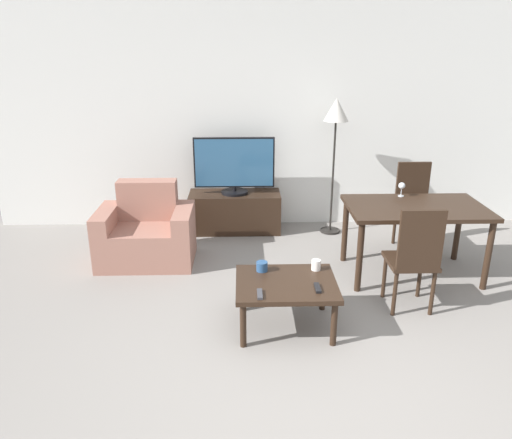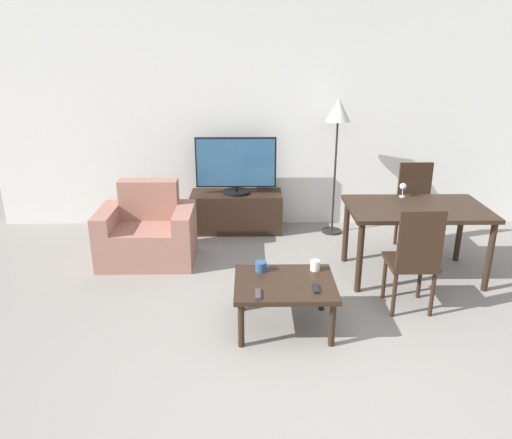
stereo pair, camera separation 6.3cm
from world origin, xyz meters
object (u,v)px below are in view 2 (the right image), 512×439
(armchair, at_px, (148,234))
(coffee_table, at_px, (285,287))
(remote_primary, at_px, (316,288))
(dining_table, at_px, (416,215))
(dining_chair_far, at_px, (416,203))
(cup_colored_far, at_px, (261,266))
(wine_glass_left, at_px, (403,187))
(tv_stand, at_px, (237,212))
(floor_lamp, at_px, (338,120))
(dining_chair_near, at_px, (414,256))
(cup_white_near, at_px, (315,265))
(remote_secondary, at_px, (258,294))
(tv, at_px, (236,166))

(armchair, height_order, coffee_table, armchair)
(remote_primary, bearing_deg, dining_table, 44.43)
(dining_table, height_order, dining_chair_far, dining_chair_far)
(armchair, bearing_deg, cup_colored_far, -44.56)
(wine_glass_left, bearing_deg, cup_colored_far, -144.19)
(armchair, relative_size, tv_stand, 0.89)
(wine_glass_left, bearing_deg, tv_stand, 150.81)
(floor_lamp, bearing_deg, remote_primary, -102.42)
(armchair, bearing_deg, dining_table, -8.69)
(remote_primary, distance_m, wine_glass_left, 1.79)
(armchair, distance_m, remote_primary, 2.19)
(floor_lamp, bearing_deg, coffee_table, -108.90)
(armchair, height_order, dining_table, armchair)
(coffee_table, xyz_separation_m, wine_glass_left, (1.28, 1.26, 0.46))
(dining_chair_far, bearing_deg, wine_glass_left, -125.44)
(dining_chair_near, height_order, cup_white_near, dining_chair_near)
(dining_chair_near, distance_m, remote_secondary, 1.40)
(tv_stand, xyz_separation_m, dining_chair_far, (2.00, -0.55, 0.28))
(coffee_table, height_order, dining_table, dining_table)
(wine_glass_left, bearing_deg, coffee_table, -135.38)
(tv_stand, relative_size, remote_secondary, 7.35)
(coffee_table, bearing_deg, remote_primary, -29.58)
(armchair, distance_m, cup_colored_far, 1.66)
(tv_stand, distance_m, dining_chair_far, 2.10)
(armchair, xyz_separation_m, remote_primary, (1.59, -1.49, 0.13))
(cup_colored_far, bearing_deg, remote_secondary, -94.43)
(armchair, distance_m, dining_chair_near, 2.72)
(tv, relative_size, remote_primary, 6.38)
(remote_secondary, bearing_deg, dining_chair_far, 46.57)
(armchair, bearing_deg, tv, 42.84)
(wine_glass_left, bearing_deg, remote_secondary, -135.31)
(cup_white_near, bearing_deg, wine_glass_left, 46.09)
(coffee_table, xyz_separation_m, cup_white_near, (0.27, 0.21, 0.10))
(coffee_table, relative_size, remote_secondary, 5.37)
(coffee_table, xyz_separation_m, dining_table, (1.33, 0.95, 0.27))
(coffee_table, bearing_deg, cup_colored_far, 132.49)
(tv, xyz_separation_m, dining_table, (1.77, -1.27, -0.18))
(dining_table, height_order, cup_white_near, dining_table)
(remote_secondary, xyz_separation_m, cup_colored_far, (0.03, 0.42, 0.03))
(tv_stand, bearing_deg, coffee_table, -78.81)
(cup_white_near, height_order, cup_colored_far, cup_white_near)
(coffee_table, bearing_deg, dining_table, 35.42)
(coffee_table, height_order, cup_white_near, cup_white_near)
(tv_stand, height_order, remote_primary, tv_stand)
(tv, distance_m, remote_secondary, 2.48)
(coffee_table, bearing_deg, dining_chair_near, 11.88)
(tv, relative_size, floor_lamp, 0.59)
(dining_chair_far, distance_m, cup_colored_far, 2.28)
(tv_stand, bearing_deg, armchair, -137.08)
(armchair, height_order, floor_lamp, floor_lamp)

